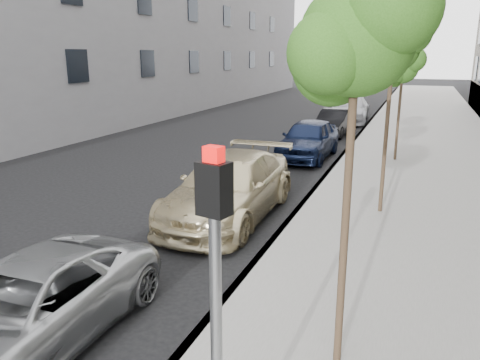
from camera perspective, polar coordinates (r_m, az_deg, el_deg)
The scene contains 11 objects.
sidewalk at distance 28.25m, azimuth 21.65°, elevation 5.99°, with size 6.40×72.00×0.14m, color gray.
curb at distance 28.38m, azimuth 15.32°, elevation 6.56°, with size 0.15×72.00×0.14m, color #9E9B93.
tree_near at distance 5.51m, azimuth 14.35°, elevation 16.29°, with size 1.64×1.44×4.90m.
tree_mid at distance 11.99m, azimuth 18.33°, elevation 15.16°, with size 1.61×1.41×4.88m.
tree_far at distance 18.49m, azimuth 19.32°, elevation 12.75°, with size 1.51×1.31×4.16m.
signal_pole at distance 3.91m, azimuth -2.97°, elevation -13.86°, with size 0.28×0.23×3.26m.
minivan at distance 7.47m, azimuth -24.64°, elevation -13.84°, with size 2.06×4.47×1.24m, color #9FA1A3.
suv at distance 11.87m, azimuth -1.25°, elevation -0.86°, with size 2.20×5.42×1.57m, color beige.
sedan_blue at distance 18.87m, azimuth 8.33°, elevation 4.97°, with size 1.83×4.54×1.55m, color black.
sedan_black at distance 24.49m, azimuth 11.41°, elevation 6.89°, with size 1.39×3.98×1.31m, color black.
sedan_rear at distance 29.68m, azimuth 13.21°, elevation 8.45°, with size 2.21×5.43×1.58m, color #9C9EA4.
Camera 1 is at (3.92, -3.96, 4.07)m, focal length 35.00 mm.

